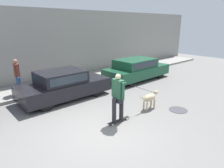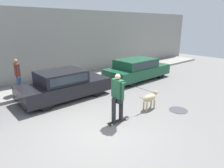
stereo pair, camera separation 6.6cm
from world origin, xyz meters
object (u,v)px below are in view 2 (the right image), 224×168
object	(u,v)px
parked_car_1	(64,85)
skateboarder	(118,96)
dog	(150,98)
pedestrian_with_bag	(18,75)
parked_car_2	(137,69)

from	to	relation	value
parked_car_1	skateboarder	size ratio (longest dim) A/B	1.59
dog	pedestrian_with_bag	bearing A→B (deg)	126.04
parked_car_1	dog	bearing A→B (deg)	-59.40
dog	skateboarder	bearing A→B (deg)	-178.30
parked_car_2	skateboarder	distance (m)	5.91
parked_car_1	skateboarder	world-z (taller)	skateboarder
parked_car_2	parked_car_1	bearing A→B (deg)	179.38
parked_car_1	skateboarder	bearing A→B (deg)	-86.31
pedestrian_with_bag	dog	bearing A→B (deg)	131.01
parked_car_2	pedestrian_with_bag	distance (m)	6.75
dog	pedestrian_with_bag	xyz separation A→B (m)	(-3.52, 5.05, 0.60)
dog	pedestrian_with_bag	distance (m)	6.19
parked_car_2	dog	distance (m)	4.55
skateboarder	pedestrian_with_bag	distance (m)	5.35
parked_car_2	pedestrian_with_bag	world-z (taller)	pedestrian_with_bag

